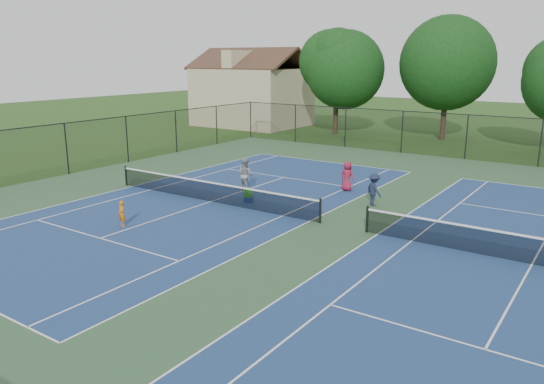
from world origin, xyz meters
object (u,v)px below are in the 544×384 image
Objects in this scene: tree_back_b at (448,59)px; bystander_c at (347,176)px; tree_back_a at (337,65)px; ball_hopper at (248,193)px; instructor at (246,175)px; ball_crate at (248,200)px; bystander_b at (374,190)px; clapboard_house at (252,94)px; child_player at (122,214)px.

bystander_c is at bearing -86.21° from tree_back_b.
tree_back_a is 24.93m from ball_hopper.
tree_back_a is at bearing -55.22° from bystander_c.
tree_back_b is 5.92× the size of instructor.
bystander_c is at bearing 59.71° from ball_crate.
tree_back_a reaches higher than ball_crate.
clapboard_house is at bearing -9.76° from bystander_b.
child_player is 11.62m from bystander_c.
child_player is 2.49× the size of ball_hopper.
ball_hopper is (0.00, 0.00, 0.35)m from ball_crate.
tree_back_a is 6.03× the size of bystander_c.
ball_hopper is (7.56, -23.11, -5.54)m from tree_back_a.
bystander_c is 5.56m from ball_crate.
child_player is 6.16m from ball_crate.
bystander_c is (4.28, 3.00, -0.09)m from instructor.
clapboard_house is 27.61m from instructor.
instructor is at bearing 42.92° from bystander_b.
bystander_c is (20.35, -19.33, -2.33)m from clapboard_house.
child_player reaches higher than ball_crate.
tree_back_b is at bearing 12.53° from tree_back_a.
tree_back_a is at bearing 108.12° from ball_hopper.
tree_back_b is 6.59× the size of bystander_b.
clapboard_house is (-19.00, -1.00, -3.50)m from tree_back_b.
child_player is (-3.50, -30.89, -6.06)m from tree_back_b.
child_player is (5.50, -28.89, -5.50)m from tree_back_a.
clapboard_house is 7.09× the size of bystander_b.
bystander_b is at bearing -80.64° from tree_back_b.
bystander_b is 4.04× the size of ball_crate.
ball_hopper is (17.56, -24.11, -2.60)m from clapboard_house.
tree_back_a is 6.01× the size of bystander_b.
tree_back_a is 0.85× the size of clapboard_house.
instructor is at bearing -74.12° from tree_back_a.
clapboard_house reaches higher than child_player.
tree_back_b is at bearing -86.38° from instructor.
clapboard_house reaches higher than ball_hopper.
clapboard_house is 10.12× the size of child_player.
tree_back_b is 9.40× the size of child_player.
clapboard_house is at bearing 131.24° from child_player.
bystander_c reaches higher than ball_crate.
clapboard_house is (-10.00, 1.00, -2.95)m from tree_back_a.
tree_back_a is 22.78m from instructor.
bystander_b is (22.66, -21.23, -2.33)m from clapboard_house.
bystander_c is (1.35, -20.33, -5.84)m from tree_back_b.
ball_crate is (-1.44, -25.11, -6.46)m from tree_back_b.
clapboard_house is 7.11× the size of bystander_c.
instructor is 4.50× the size of ball_crate.
bystander_b is at bearing 64.25° from child_player.
clapboard_house is at bearing -176.99° from tree_back_b.
tree_back_a reaches higher than bystander_c.
clapboard_house is at bearing -43.49° from instructor.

